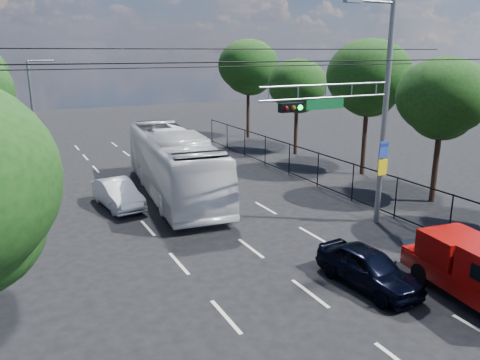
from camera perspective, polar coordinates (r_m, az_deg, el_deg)
lane_markings at (r=23.75m, az=-5.59°, el=-3.08°), size 6.12×38.00×0.01m
signal_mast at (r=20.27m, az=14.83°, el=8.48°), size 6.43×0.39×9.50m
streetlight_left at (r=29.28m, az=-23.51°, el=7.15°), size 2.09×0.22×7.08m
utility_wires at (r=17.82m, az=0.15°, el=14.52°), size 22.00×5.04×0.74m
fence_right at (r=25.66m, az=11.89°, el=0.45°), size 0.06×34.03×2.00m
tree_right_b at (r=25.27m, az=23.45°, el=8.59°), size 4.50×4.50×7.31m
tree_right_c at (r=29.80m, az=15.38°, el=11.46°), size 5.10×5.10×8.29m
tree_right_d at (r=35.12m, az=6.99°, el=10.96°), size 4.32×4.32×7.02m
tree_right_e at (r=42.01m, az=1.02°, el=13.26°), size 5.28×5.28×8.58m
navy_hatchback at (r=16.17m, az=15.36°, el=-10.24°), size 1.83×3.98×1.32m
white_bus at (r=25.26m, az=-8.09°, el=2.01°), size 4.26×12.60×3.44m
white_van at (r=24.02m, az=-14.69°, el=-1.64°), size 1.91×4.24×1.35m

